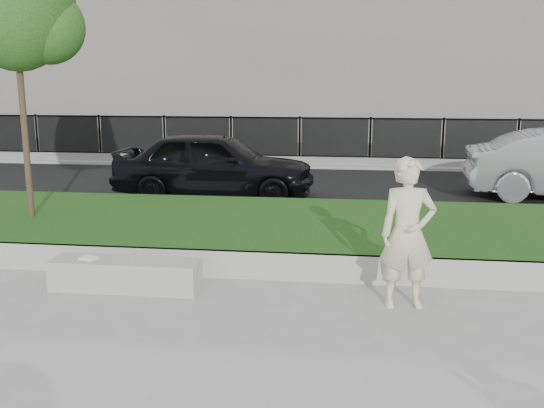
# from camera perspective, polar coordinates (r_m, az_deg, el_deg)

# --- Properties ---
(ground) EXTENTS (90.00, 90.00, 0.00)m
(ground) POSITION_cam_1_polar(r_m,az_deg,el_deg) (7.65, -0.61, -9.65)
(ground) COLOR gray
(ground) RESTS_ON ground
(grass_bank) EXTENTS (34.00, 4.00, 0.40)m
(grass_bank) POSITION_cam_1_polar(r_m,az_deg,el_deg) (10.43, 1.69, -2.63)
(grass_bank) COLOR black
(grass_bank) RESTS_ON ground
(grass_kerb) EXTENTS (34.00, 0.08, 0.40)m
(grass_kerb) POSITION_cam_1_polar(r_m,az_deg,el_deg) (8.56, 0.36, -5.88)
(grass_kerb) COLOR gray
(grass_kerb) RESTS_ON ground
(street) EXTENTS (34.00, 7.00, 0.04)m
(street) POSITION_cam_1_polar(r_m,az_deg,el_deg) (15.83, 3.68, 1.66)
(street) COLOR black
(street) RESTS_ON ground
(far_pavement) EXTENTS (34.00, 3.00, 0.12)m
(far_pavement) POSITION_cam_1_polar(r_m,az_deg,el_deg) (20.27, 4.53, 3.99)
(far_pavement) COLOR gray
(far_pavement) RESTS_ON ground
(iron_fence) EXTENTS (32.00, 0.30, 1.50)m
(iron_fence) POSITION_cam_1_polar(r_m,az_deg,el_deg) (19.21, 4.39, 5.01)
(iron_fence) COLOR slate
(iron_fence) RESTS_ON far_pavement
(building_facade) EXTENTS (34.00, 10.00, 10.00)m
(building_facade) POSITION_cam_1_polar(r_m,az_deg,el_deg) (27.16, 5.50, 16.39)
(building_facade) COLOR slate
(building_facade) RESTS_ON ground
(stone_bench) EXTENTS (2.00, 0.50, 0.41)m
(stone_bench) POSITION_cam_1_polar(r_m,az_deg,el_deg) (8.43, -13.61, -6.47)
(stone_bench) COLOR gray
(stone_bench) RESTS_ON ground
(man) EXTENTS (0.74, 0.54, 1.87)m
(man) POSITION_cam_1_polar(r_m,az_deg,el_deg) (7.57, 12.64, -2.74)
(man) COLOR beige
(man) RESTS_ON ground
(book) EXTENTS (0.25, 0.20, 0.02)m
(book) POSITION_cam_1_polar(r_m,az_deg,el_deg) (8.54, -16.88, -4.89)
(book) COLOR white
(book) RESTS_ON stone_bench
(car_dark) EXTENTS (4.62, 1.87, 1.57)m
(car_dark) POSITION_cam_1_polar(r_m,az_deg,el_deg) (14.13, -5.45, 3.72)
(car_dark) COLOR black
(car_dark) RESTS_ON street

